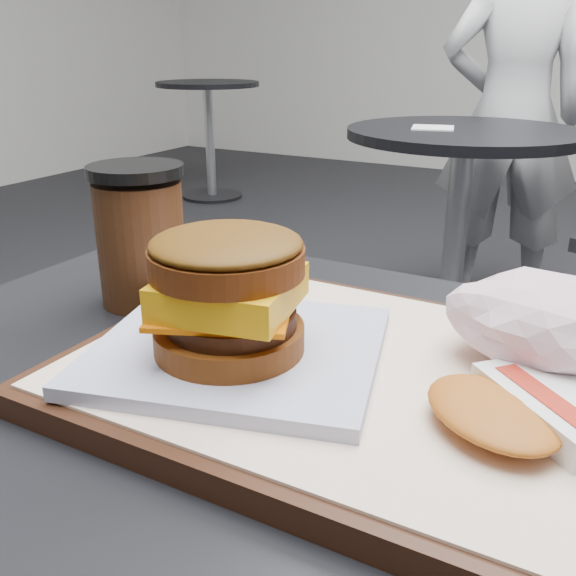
% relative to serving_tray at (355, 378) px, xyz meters
% --- Properties ---
extents(serving_tray, '(0.38, 0.28, 0.02)m').
position_rel_serving_tray_xyz_m(serving_tray, '(0.00, 0.00, 0.00)').
color(serving_tray, black).
rests_on(serving_tray, customer_table).
extents(breakfast_sandwich, '(0.23, 0.21, 0.09)m').
position_rel_serving_tray_xyz_m(breakfast_sandwich, '(-0.08, -0.03, 0.05)').
color(breakfast_sandwich, silver).
rests_on(breakfast_sandwich, serving_tray).
extents(hash_brown, '(0.13, 0.13, 0.02)m').
position_rel_serving_tray_xyz_m(hash_brown, '(0.11, -0.02, 0.02)').
color(hash_brown, white).
rests_on(hash_brown, serving_tray).
extents(crumpled_wrapper, '(0.14, 0.11, 0.06)m').
position_rel_serving_tray_xyz_m(crumpled_wrapper, '(0.11, 0.06, 0.04)').
color(crumpled_wrapper, white).
rests_on(crumpled_wrapper, serving_tray).
extents(coffee_cup, '(0.08, 0.08, 0.12)m').
position_rel_serving_tray_xyz_m(coffee_cup, '(-0.23, 0.06, 0.05)').
color(coffee_cup, '#3A1D0D').
rests_on(coffee_cup, customer_table).
extents(neighbor_table, '(0.70, 0.70, 0.75)m').
position_rel_serving_tray_xyz_m(neighbor_table, '(-0.33, 1.59, -0.23)').
color(neighbor_table, black).
rests_on(neighbor_table, ground).
extents(napkin, '(0.15, 0.15, 0.00)m').
position_rel_serving_tray_xyz_m(napkin, '(-0.42, 1.55, -0.03)').
color(napkin, white).
rests_on(napkin, neighbor_table).
extents(patron, '(0.62, 0.51, 1.46)m').
position_rel_serving_tray_xyz_m(patron, '(-0.31, 2.17, -0.05)').
color(patron, silver).
rests_on(patron, ground).
extents(bg_table_mid, '(0.66, 0.66, 0.75)m').
position_rel_serving_tray_xyz_m(bg_table_mid, '(-2.38, 3.14, -0.22)').
color(bg_table_mid, black).
rests_on(bg_table_mid, ground).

